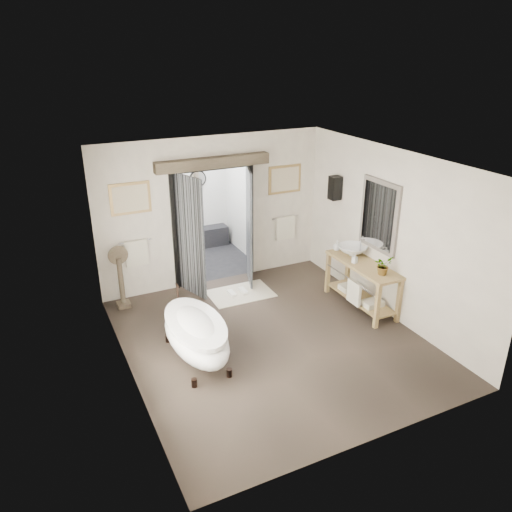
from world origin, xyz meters
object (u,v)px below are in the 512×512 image
at_px(vanity, 361,281).
at_px(rug, 241,293).
at_px(basin, 352,250).
at_px(clawfoot_tub, 196,334).

xyz_separation_m(vanity, rug, (-1.75, 1.40, -0.50)).
relative_size(rug, basin, 2.20).
bearing_deg(basin, vanity, -92.31).
distance_m(vanity, basin, 0.60).
bearing_deg(vanity, rug, 141.41).
bearing_deg(clawfoot_tub, rug, 48.35).
distance_m(clawfoot_tub, rug, 2.25).
bearing_deg(rug, vanity, -38.59).
relative_size(clawfoot_tub, rug, 1.51).
xyz_separation_m(clawfoot_tub, vanity, (3.22, 0.26, 0.07)).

